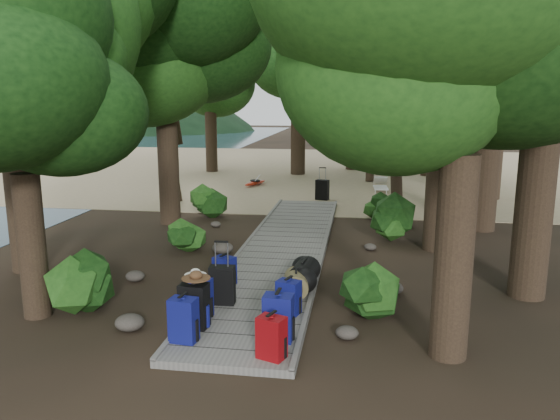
% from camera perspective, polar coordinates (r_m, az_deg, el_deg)
% --- Properties ---
extents(ground, '(120.00, 120.00, 0.00)m').
position_cam_1_polar(ground, '(12.26, -0.26, -5.67)').
color(ground, '#322419').
rests_on(ground, ground).
extents(sand_beach, '(40.00, 22.00, 0.02)m').
position_cam_1_polar(sand_beach, '(27.86, 4.79, 4.14)').
color(sand_beach, tan).
rests_on(sand_beach, ground).
extents(distant_hill, '(32.00, 16.00, 12.00)m').
position_cam_1_polar(distant_hill, '(72.85, -26.74, 7.60)').
color(distant_hill, black).
rests_on(distant_hill, ground).
extents(boardwalk, '(2.00, 12.00, 0.12)m').
position_cam_1_polar(boardwalk, '(13.19, 0.41, -4.13)').
color(boardwalk, slate).
rests_on(boardwalk, ground).
extents(backpack_left_a, '(0.42, 0.32, 0.74)m').
position_cam_1_polar(backpack_left_a, '(8.28, -10.05, -11.02)').
color(backpack_left_a, navy).
rests_on(backpack_left_a, boardwalk).
extents(backpack_left_b, '(0.46, 0.35, 0.79)m').
position_cam_1_polar(backpack_left_b, '(8.72, -8.97, -9.61)').
color(backpack_left_b, black).
rests_on(backpack_left_b, boardwalk).
extents(backpack_left_c, '(0.42, 0.32, 0.72)m').
position_cam_1_polar(backpack_left_c, '(9.10, -8.41, -8.89)').
color(backpack_left_c, navy).
rests_on(backpack_left_c, boardwalk).
extents(backpack_left_d, '(0.47, 0.41, 0.60)m').
position_cam_1_polar(backpack_left_d, '(10.60, -5.82, -6.16)').
color(backpack_left_d, navy).
rests_on(backpack_left_d, boardwalk).
extents(backpack_right_a, '(0.44, 0.38, 0.66)m').
position_cam_1_polar(backpack_right_a, '(7.69, -0.89, -12.96)').
color(backpack_right_a, maroon).
rests_on(backpack_right_a, boardwalk).
extents(backpack_right_b, '(0.45, 0.32, 0.78)m').
position_cam_1_polar(backpack_right_b, '(8.19, -0.18, -10.93)').
color(backpack_right_b, navy).
rests_on(backpack_right_b, boardwalk).
extents(backpack_right_c, '(0.44, 0.37, 0.63)m').
position_cam_1_polar(backpack_right_c, '(9.16, 0.91, -8.91)').
color(backpack_right_c, navy).
rests_on(backpack_right_c, boardwalk).
extents(backpack_right_d, '(0.36, 0.28, 0.51)m').
position_cam_1_polar(backpack_right_d, '(9.46, 0.98, -8.64)').
color(backpack_right_d, '#313A16').
rests_on(backpack_right_d, boardwalk).
extents(duffel_right_khaki, '(0.52, 0.71, 0.44)m').
position_cam_1_polar(duffel_right_khaki, '(10.04, 1.68, -7.62)').
color(duffel_right_khaki, brown).
rests_on(duffel_right_khaki, boardwalk).
extents(duffel_right_black, '(0.59, 0.84, 0.49)m').
position_cam_1_polar(duffel_right_black, '(10.45, 2.52, -6.68)').
color(duffel_right_black, black).
rests_on(duffel_right_black, boardwalk).
extents(suitcase_on_boardwalk, '(0.45, 0.26, 0.68)m').
position_cam_1_polar(suitcase_on_boardwalk, '(9.62, -6.05, -7.80)').
color(suitcase_on_boardwalk, black).
rests_on(suitcase_on_boardwalk, boardwalk).
extents(lone_suitcase_on_sand, '(0.51, 0.37, 0.72)m').
position_cam_1_polar(lone_suitcase_on_sand, '(19.76, 4.44, 2.12)').
color(lone_suitcase_on_sand, black).
rests_on(lone_suitcase_on_sand, sand_beach).
extents(hat_brown, '(0.45, 0.45, 0.13)m').
position_cam_1_polar(hat_brown, '(8.59, -8.78, -6.66)').
color(hat_brown, '#51351E').
rests_on(hat_brown, backpack_left_b).
extents(hat_white, '(0.36, 0.36, 0.12)m').
position_cam_1_polar(hat_white, '(8.97, -8.83, -6.38)').
color(hat_white, silver).
rests_on(hat_white, backpack_left_c).
extents(kayak, '(1.69, 3.09, 0.31)m').
position_cam_1_polar(kayak, '(22.92, -2.61, 2.95)').
color(kayak, red).
rests_on(kayak, sand_beach).
extents(sun_lounger, '(0.62, 1.67, 0.53)m').
position_cam_1_polar(sun_lounger, '(21.75, 10.48, 2.59)').
color(sun_lounger, silver).
rests_on(sun_lounger, sand_beach).
extents(tree_right_a, '(4.60, 4.60, 7.67)m').
position_cam_1_polar(tree_right_a, '(7.68, 18.80, 12.41)').
color(tree_right_a, black).
rests_on(tree_right_a, ground).
extents(tree_right_b, '(5.33, 5.33, 9.52)m').
position_cam_1_polar(tree_right_b, '(10.81, 26.47, 16.37)').
color(tree_right_b, black).
rests_on(tree_right_b, ground).
extents(tree_right_c, '(5.71, 5.71, 9.89)m').
position_cam_1_polar(tree_right_c, '(13.51, 17.26, 16.65)').
color(tree_right_c, black).
rests_on(tree_right_c, ground).
extents(tree_right_d, '(5.84, 5.84, 10.70)m').
position_cam_1_polar(tree_right_d, '(16.06, 21.61, 16.96)').
color(tree_right_d, black).
rests_on(tree_right_d, ground).
extents(tree_right_e, '(4.96, 4.96, 8.92)m').
position_cam_1_polar(tree_right_e, '(18.33, 17.40, 13.69)').
color(tree_right_e, black).
rests_on(tree_right_e, ground).
extents(tree_right_f, '(6.29, 6.29, 11.23)m').
position_cam_1_polar(tree_right_f, '(21.21, 22.06, 16.17)').
color(tree_right_f, black).
rests_on(tree_right_f, ground).
extents(tree_left_a, '(3.87, 3.87, 6.46)m').
position_cam_1_polar(tree_left_a, '(9.70, -25.51, 8.03)').
color(tree_left_a, black).
rests_on(tree_left_a, ground).
extents(tree_left_b, '(5.37, 5.37, 9.67)m').
position_cam_1_polar(tree_left_b, '(12.61, -26.64, 15.86)').
color(tree_left_b, black).
rests_on(tree_left_b, ground).
extents(tree_left_c, '(4.95, 4.95, 8.61)m').
position_cam_1_polar(tree_left_c, '(16.09, -11.97, 13.76)').
color(tree_left_c, black).
rests_on(tree_left_c, ground).
extents(tree_back_a, '(5.74, 5.74, 9.93)m').
position_cam_1_polar(tree_back_a, '(26.18, 1.94, 14.57)').
color(tree_back_a, black).
rests_on(tree_back_a, ground).
extents(tree_back_b, '(5.67, 5.67, 10.12)m').
position_cam_1_polar(tree_back_b, '(28.25, 7.86, 14.45)').
color(tree_back_b, black).
rests_on(tree_back_b, ground).
extents(tree_back_c, '(5.43, 5.43, 9.77)m').
position_cam_1_polar(tree_back_c, '(26.62, 15.74, 13.93)').
color(tree_back_c, black).
rests_on(tree_back_c, ground).
extents(tree_back_d, '(4.93, 4.93, 8.22)m').
position_cam_1_polar(tree_back_d, '(27.33, -7.33, 12.56)').
color(tree_back_d, black).
rests_on(tree_back_d, ground).
extents(palm_right_a, '(4.82, 4.82, 8.21)m').
position_cam_1_polar(palm_right_a, '(17.06, 13.20, 12.91)').
color(palm_right_a, '#11380F').
rests_on(palm_right_a, ground).
extents(palm_right_b, '(3.85, 3.85, 7.43)m').
position_cam_1_polar(palm_right_b, '(23.20, 16.76, 11.36)').
color(palm_right_b, '#11380F').
rests_on(palm_right_b, ground).
extents(palm_right_c, '(4.97, 4.97, 7.90)m').
position_cam_1_polar(palm_right_c, '(24.38, 10.30, 12.22)').
color(palm_right_c, '#11380F').
rests_on(palm_right_c, ground).
extents(palm_left_a, '(3.85, 3.85, 6.12)m').
position_cam_1_polar(palm_left_a, '(19.55, -11.56, 9.72)').
color(palm_left_a, '#11380F').
rests_on(palm_left_a, ground).
extents(rock_left_a, '(0.47, 0.43, 0.26)m').
position_cam_1_polar(rock_left_a, '(9.22, -15.44, -11.26)').
color(rock_left_a, '#4C473F').
rests_on(rock_left_a, ground).
extents(rock_left_b, '(0.39, 0.35, 0.21)m').
position_cam_1_polar(rock_left_b, '(11.51, -14.90, -6.69)').
color(rock_left_b, '#4C473F').
rests_on(rock_left_b, ground).
extents(rock_left_c, '(0.51, 0.46, 0.28)m').
position_cam_1_polar(rock_left_c, '(13.09, -6.02, -3.96)').
color(rock_left_c, '#4C473F').
rests_on(rock_left_c, ground).
extents(rock_left_d, '(0.30, 0.27, 0.16)m').
position_cam_1_polar(rock_left_d, '(15.77, -6.73, -1.49)').
color(rock_left_d, '#4C473F').
rests_on(rock_left_d, ground).
extents(rock_right_a, '(0.36, 0.32, 0.20)m').
position_cam_1_polar(rock_right_a, '(8.69, 7.02, -12.60)').
color(rock_right_a, '#4C473F').
rests_on(rock_right_a, ground).
extents(rock_right_b, '(0.45, 0.41, 0.25)m').
position_cam_1_polar(rock_right_b, '(10.64, 11.55, -7.96)').
color(rock_right_b, '#4C473F').
rests_on(rock_right_b, ground).
extents(rock_right_c, '(0.30, 0.27, 0.16)m').
position_cam_1_polar(rock_right_c, '(13.50, 9.40, -3.83)').
color(rock_right_c, '#4C473F').
rests_on(rock_right_c, ground).
extents(rock_right_d, '(0.63, 0.57, 0.35)m').
position_cam_1_polar(rock_right_d, '(16.04, 12.51, -1.13)').
color(rock_right_d, '#4C473F').
rests_on(rock_right_d, ground).
extents(shrub_left_a, '(1.24, 1.24, 1.12)m').
position_cam_1_polar(shrub_left_a, '(9.92, -19.70, -7.23)').
color(shrub_left_a, '#1C4815').
rests_on(shrub_left_a, ground).
extents(shrub_left_b, '(0.96, 0.96, 0.86)m').
position_cam_1_polar(shrub_left_b, '(13.24, -10.11, -2.59)').
color(shrub_left_b, '#1C4815').
rests_on(shrub_left_b, ground).
extents(shrub_left_c, '(1.21, 1.21, 1.09)m').
position_cam_1_polar(shrub_left_c, '(17.01, -7.59, 1.06)').
color(shrub_left_c, '#1C4815').
rests_on(shrub_left_c, ground).
extents(shrub_right_a, '(1.08, 1.08, 0.97)m').
position_cam_1_polar(shrub_right_a, '(9.34, 9.50, -8.33)').
color(shrub_right_a, '#1C4815').
rests_on(shrub_right_a, ground).
extents(shrub_right_b, '(1.25, 1.25, 1.12)m').
position_cam_1_polar(shrub_right_b, '(14.31, 11.37, -1.03)').
color(shrub_right_b, '#1C4815').
rests_on(shrub_right_b, ground).
extents(shrub_right_c, '(0.85, 0.85, 0.77)m').
position_cam_1_polar(shrub_right_c, '(16.94, 9.83, 0.38)').
color(shrub_right_c, '#1C4815').
rests_on(shrub_right_c, ground).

